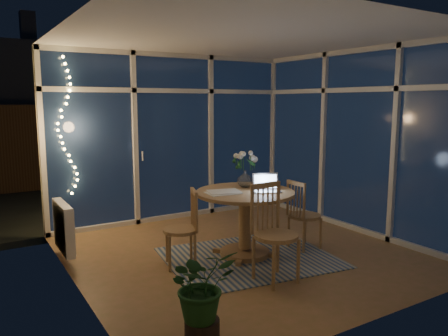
% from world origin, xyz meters
% --- Properties ---
extents(floor, '(4.00, 4.00, 0.00)m').
position_xyz_m(floor, '(0.00, 0.00, 0.00)').
color(floor, olive).
rests_on(floor, ground).
extents(ceiling, '(4.00, 4.00, 0.00)m').
position_xyz_m(ceiling, '(0.00, 0.00, 2.60)').
color(ceiling, white).
rests_on(ceiling, wall_back).
extents(wall_back, '(4.00, 0.04, 2.60)m').
position_xyz_m(wall_back, '(0.00, 2.00, 1.30)').
color(wall_back, beige).
rests_on(wall_back, floor).
extents(wall_front, '(4.00, 0.04, 2.60)m').
position_xyz_m(wall_front, '(0.00, -2.00, 1.30)').
color(wall_front, beige).
rests_on(wall_front, floor).
extents(wall_left, '(0.04, 4.00, 2.60)m').
position_xyz_m(wall_left, '(-2.00, 0.00, 1.30)').
color(wall_left, beige).
rests_on(wall_left, floor).
extents(wall_right, '(0.04, 4.00, 2.60)m').
position_xyz_m(wall_right, '(2.00, 0.00, 1.30)').
color(wall_right, beige).
rests_on(wall_right, floor).
extents(window_wall_back, '(4.00, 0.10, 2.60)m').
position_xyz_m(window_wall_back, '(0.00, 1.96, 1.30)').
color(window_wall_back, silver).
rests_on(window_wall_back, floor).
extents(window_wall_right, '(0.10, 4.00, 2.60)m').
position_xyz_m(window_wall_right, '(1.96, 0.00, 1.30)').
color(window_wall_right, silver).
rests_on(window_wall_right, floor).
extents(radiator, '(0.10, 0.70, 0.58)m').
position_xyz_m(radiator, '(-1.94, 0.90, 0.40)').
color(radiator, white).
rests_on(radiator, wall_left).
extents(fairy_lights, '(0.24, 0.10, 1.85)m').
position_xyz_m(fairy_lights, '(-1.65, 1.88, 1.52)').
color(fairy_lights, '#EBBE5E').
rests_on(fairy_lights, window_wall_back).
extents(garden_patio, '(12.00, 6.00, 0.10)m').
position_xyz_m(garden_patio, '(0.50, 5.00, -0.06)').
color(garden_patio, black).
rests_on(garden_patio, ground).
extents(garden_fence, '(11.00, 0.08, 1.80)m').
position_xyz_m(garden_fence, '(0.00, 5.50, 0.90)').
color(garden_fence, '#3C2616').
rests_on(garden_fence, ground).
extents(neighbour_roof, '(7.00, 3.00, 2.20)m').
position_xyz_m(neighbour_roof, '(0.30, 8.50, 2.20)').
color(neighbour_roof, '#353940').
rests_on(neighbour_roof, ground).
extents(garden_shrubs, '(0.90, 0.90, 0.90)m').
position_xyz_m(garden_shrubs, '(-0.80, 3.40, 0.45)').
color(garden_shrubs, black).
rests_on(garden_shrubs, ground).
extents(rug, '(2.14, 1.81, 0.01)m').
position_xyz_m(rug, '(-0.04, -0.20, 0.01)').
color(rug, '#B9B196').
rests_on(rug, floor).
extents(dining_table, '(1.33, 1.33, 0.80)m').
position_xyz_m(dining_table, '(-0.04, -0.10, 0.40)').
color(dining_table, '#946442').
rests_on(dining_table, floor).
extents(chair_left, '(0.52, 0.52, 0.90)m').
position_xyz_m(chair_left, '(-0.85, -0.00, 0.45)').
color(chair_left, '#946442').
rests_on(chair_left, floor).
extents(chair_right, '(0.42, 0.42, 0.90)m').
position_xyz_m(chair_right, '(0.77, -0.27, 0.45)').
color(chair_right, '#946442').
rests_on(chair_right, floor).
extents(chair_front, '(0.49, 0.49, 1.04)m').
position_xyz_m(chair_front, '(-0.19, -0.90, 0.52)').
color(chair_front, '#946442').
rests_on(chair_front, floor).
extents(laptop, '(0.39, 0.37, 0.23)m').
position_xyz_m(laptop, '(0.17, -0.27, 0.92)').
color(laptop, silver).
rests_on(laptop, dining_table).
extents(flower_vase, '(0.23, 0.23, 0.21)m').
position_xyz_m(flower_vase, '(0.11, 0.13, 0.91)').
color(flower_vase, silver).
rests_on(flower_vase, dining_table).
extents(bowl, '(0.17, 0.17, 0.04)m').
position_xyz_m(bowl, '(0.35, 0.04, 0.82)').
color(bowl, silver).
rests_on(bowl, dining_table).
extents(newspapers, '(0.43, 0.36, 0.01)m').
position_xyz_m(newspapers, '(-0.30, -0.04, 0.81)').
color(newspapers, silver).
rests_on(newspapers, dining_table).
extents(phone, '(0.13, 0.11, 0.01)m').
position_xyz_m(phone, '(0.04, -0.27, 0.81)').
color(phone, black).
rests_on(phone, dining_table).
extents(potted_plant, '(0.55, 0.49, 0.76)m').
position_xyz_m(potted_plant, '(-1.38, -1.48, 0.38)').
color(potted_plant, '#19481D').
rests_on(potted_plant, floor).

